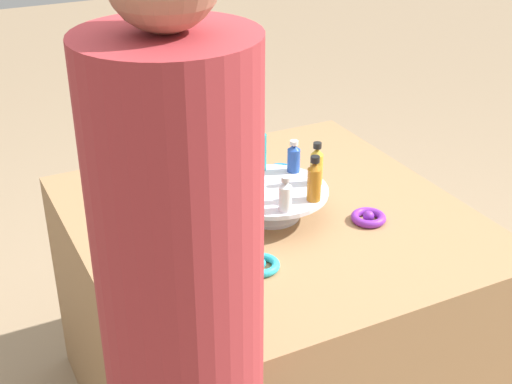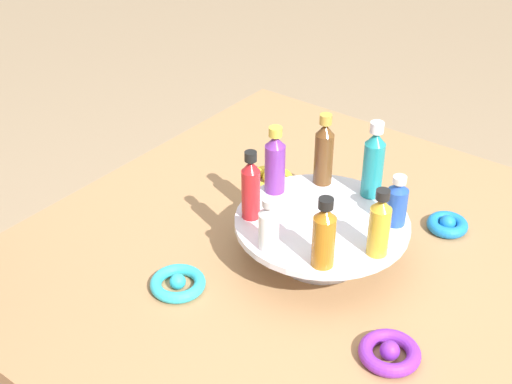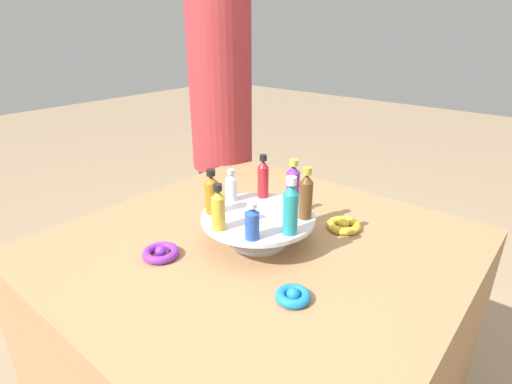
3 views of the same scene
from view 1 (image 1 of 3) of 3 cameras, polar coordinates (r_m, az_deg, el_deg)
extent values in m
cube|color=#9E754C|center=(2.15, 1.14, -10.03)|extent=(1.05, 1.05, 0.70)
cylinder|color=silver|center=(1.96, 1.24, -1.76)|extent=(0.16, 0.16, 0.01)
cylinder|color=silver|center=(1.94, 1.25, -0.84)|extent=(0.08, 0.08, 0.06)
cylinder|color=silver|center=(1.92, 1.26, 0.12)|extent=(0.31, 0.31, 0.01)
cylinder|color=#AD6B19|center=(1.85, 4.67, 0.60)|extent=(0.04, 0.04, 0.09)
cone|color=#AD6B19|center=(1.82, 4.73, 2.12)|extent=(0.04, 0.04, 0.02)
cylinder|color=black|center=(1.82, 4.75, 2.63)|extent=(0.02, 0.02, 0.02)
cylinder|color=gold|center=(1.93, 4.85, 1.84)|extent=(0.03, 0.03, 0.09)
cone|color=gold|center=(1.91, 4.92, 3.26)|extent=(0.03, 0.03, 0.02)
cylinder|color=black|center=(1.90, 4.94, 3.73)|extent=(0.02, 0.02, 0.02)
cylinder|color=#234CAD|center=(2.00, 3.03, 2.54)|extent=(0.04, 0.04, 0.07)
cone|color=#234CAD|center=(1.99, 3.06, 3.61)|extent=(0.03, 0.03, 0.01)
cylinder|color=silver|center=(1.98, 3.07, 3.96)|extent=(0.02, 0.02, 0.01)
cylinder|color=teal|center=(2.00, 0.31, 3.21)|extent=(0.04, 0.04, 0.11)
cone|color=teal|center=(1.98, 0.31, 4.91)|extent=(0.04, 0.04, 0.02)
cylinder|color=silver|center=(1.97, 0.32, 5.48)|extent=(0.02, 0.02, 0.02)
cylinder|color=brown|center=(1.95, -1.93, 2.45)|extent=(0.04, 0.04, 0.10)
cone|color=brown|center=(1.93, -1.96, 4.11)|extent=(0.03, 0.03, 0.02)
cylinder|color=#B79338|center=(1.92, -1.97, 4.66)|extent=(0.02, 0.02, 0.02)
cylinder|color=#702D93|center=(1.87, -2.42, 1.11)|extent=(0.04, 0.04, 0.09)
cone|color=#702D93|center=(1.85, -2.46, 2.70)|extent=(0.04, 0.04, 0.02)
cylinder|color=gold|center=(1.84, -2.47, 3.24)|extent=(0.02, 0.02, 0.02)
cylinder|color=#B21E23|center=(1.80, -0.67, 0.01)|extent=(0.03, 0.03, 0.09)
cone|color=#B21E23|center=(1.78, -0.68, 1.63)|extent=(0.03, 0.03, 0.02)
cylinder|color=black|center=(1.77, -0.69, 2.17)|extent=(0.02, 0.02, 0.02)
cylinder|color=silver|center=(1.80, 2.35, -0.54)|extent=(0.03, 0.03, 0.07)
cone|color=silver|center=(1.78, 2.38, 0.64)|extent=(0.03, 0.03, 0.01)
cylinder|color=#B2B2B7|center=(1.77, 2.39, 1.03)|extent=(0.02, 0.02, 0.01)
torus|color=gold|center=(1.99, -6.33, -1.13)|extent=(0.10, 0.10, 0.02)
sphere|color=gold|center=(1.99, -6.33, -1.01)|extent=(0.03, 0.03, 0.03)
torus|color=#2DB7CC|center=(1.73, 0.35, -5.86)|extent=(0.10, 0.10, 0.02)
sphere|color=#2DB7CC|center=(1.73, 0.35, -5.75)|extent=(0.03, 0.03, 0.03)
torus|color=purple|center=(1.95, 8.98, -2.04)|extent=(0.09, 0.09, 0.02)
sphere|color=purple|center=(1.95, 8.99, -1.93)|extent=(0.03, 0.03, 0.03)
torus|color=blue|center=(2.19, 1.94, 1.74)|extent=(0.08, 0.08, 0.02)
sphere|color=blue|center=(2.18, 1.95, 1.84)|extent=(0.03, 0.03, 0.03)
cylinder|color=#9E2D33|center=(1.14, -6.12, -6.13)|extent=(0.27, 0.27, 0.75)
camera|label=2|loc=(1.48, 39.69, 15.10)|focal=50.00mm
camera|label=3|loc=(2.65, 9.91, 18.52)|focal=28.00mm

